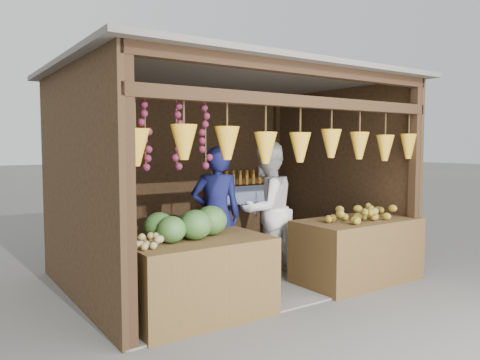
{
  "coord_description": "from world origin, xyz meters",
  "views": [
    {
      "loc": [
        -3.34,
        -5.19,
        1.74
      ],
      "look_at": [
        0.1,
        -0.1,
        1.28
      ],
      "focal_mm": 35.0,
      "sensor_mm": 36.0,
      "label": 1
    }
  ],
  "objects_px": {
    "counter_right": "(357,250)",
    "woman_standing": "(267,209)",
    "counter_left": "(199,278)",
    "vendor_seated": "(89,231)",
    "man_standing": "(216,216)"
  },
  "relations": [
    {
      "from": "counter_left",
      "to": "woman_standing",
      "type": "relative_size",
      "value": 0.81
    },
    {
      "from": "vendor_seated",
      "to": "counter_left",
      "type": "bearing_deg",
      "value": 159.29
    },
    {
      "from": "woman_standing",
      "to": "vendor_seated",
      "type": "xyz_separation_m",
      "value": [
        -2.23,
        0.37,
        -0.12
      ]
    },
    {
      "from": "counter_right",
      "to": "woman_standing",
      "type": "height_order",
      "value": "woman_standing"
    },
    {
      "from": "counter_left",
      "to": "man_standing",
      "type": "bearing_deg",
      "value": 49.69
    },
    {
      "from": "counter_right",
      "to": "vendor_seated",
      "type": "distance_m",
      "value": 3.3
    },
    {
      "from": "counter_right",
      "to": "man_standing",
      "type": "bearing_deg",
      "value": 150.04
    },
    {
      "from": "woman_standing",
      "to": "man_standing",
      "type": "bearing_deg",
      "value": -14.35
    },
    {
      "from": "counter_left",
      "to": "woman_standing",
      "type": "xyz_separation_m",
      "value": [
        1.47,
        0.8,
        0.49
      ]
    },
    {
      "from": "woman_standing",
      "to": "vendor_seated",
      "type": "bearing_deg",
      "value": -18.99
    },
    {
      "from": "counter_left",
      "to": "woman_standing",
      "type": "bearing_deg",
      "value": 28.6
    },
    {
      "from": "man_standing",
      "to": "counter_left",
      "type": "bearing_deg",
      "value": 70.11
    },
    {
      "from": "counter_left",
      "to": "counter_right",
      "type": "height_order",
      "value": "same"
    },
    {
      "from": "counter_right",
      "to": "woman_standing",
      "type": "bearing_deg",
      "value": 134.47
    },
    {
      "from": "counter_right",
      "to": "woman_standing",
      "type": "relative_size",
      "value": 0.9
    }
  ]
}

